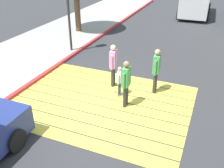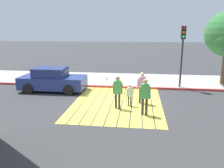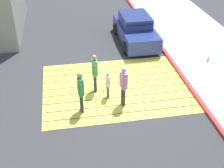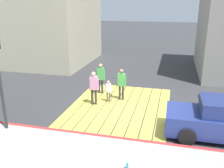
{
  "view_description": "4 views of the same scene",
  "coord_description": "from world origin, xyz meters",
  "px_view_note": "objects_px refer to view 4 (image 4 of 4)",
  "views": [
    {
      "loc": [
        3.45,
        -7.25,
        5.07
      ],
      "look_at": [
        0.37,
        0.17,
        0.74
      ],
      "focal_mm": 41.12,
      "sensor_mm": 36.0,
      "label": 1
    },
    {
      "loc": [
        11.87,
        1.18,
        4.06
      ],
      "look_at": [
        -0.78,
        -0.4,
        0.89
      ],
      "focal_mm": 35.7,
      "sensor_mm": 36.0,
      "label": 2
    },
    {
      "loc": [
        2.12,
        11.2,
        7.48
      ],
      "look_at": [
        0.3,
        0.85,
        0.73
      ],
      "focal_mm": 48.76,
      "sensor_mm": 36.0,
      "label": 3
    },
    {
      "loc": [
        -11.51,
        -2.49,
        5.07
      ],
      "look_at": [
        0.34,
        0.48,
        1.06
      ],
      "focal_mm": 39.99,
      "sensor_mm": 36.0,
      "label": 4
    }
  ],
  "objects_px": {
    "water_bottle": "(127,166)",
    "pedestrian_adult_lead": "(121,82)",
    "pedestrian_adult_trailing": "(94,86)",
    "pedestrian_child_with_racket": "(109,90)",
    "car_parked_near_curb": "(223,120)",
    "pedestrian_adult_side": "(101,76)"
  },
  "relations": [
    {
      "from": "water_bottle",
      "to": "pedestrian_adult_lead",
      "type": "distance_m",
      "value": 6.17
    },
    {
      "from": "pedestrian_adult_side",
      "to": "pedestrian_child_with_racket",
      "type": "distance_m",
      "value": 1.46
    },
    {
      "from": "pedestrian_adult_lead",
      "to": "pedestrian_adult_trailing",
      "type": "xyz_separation_m",
      "value": [
        -0.98,
        1.23,
        0.02
      ]
    },
    {
      "from": "pedestrian_child_with_racket",
      "to": "pedestrian_adult_lead",
      "type": "bearing_deg",
      "value": -52.17
    },
    {
      "from": "pedestrian_child_with_racket",
      "to": "pedestrian_adult_side",
      "type": "bearing_deg",
      "value": 33.58
    },
    {
      "from": "car_parked_near_curb",
      "to": "pedestrian_adult_trailing",
      "type": "bearing_deg",
      "value": 71.88
    },
    {
      "from": "pedestrian_adult_trailing",
      "to": "pedestrian_adult_side",
      "type": "height_order",
      "value": "pedestrian_adult_side"
    },
    {
      "from": "pedestrian_adult_trailing",
      "to": "pedestrian_adult_lead",
      "type": "bearing_deg",
      "value": -51.43
    },
    {
      "from": "car_parked_near_curb",
      "to": "pedestrian_child_with_racket",
      "type": "height_order",
      "value": "car_parked_near_curb"
    },
    {
      "from": "pedestrian_adult_lead",
      "to": "pedestrian_adult_trailing",
      "type": "height_order",
      "value": "pedestrian_adult_trailing"
    },
    {
      "from": "pedestrian_adult_lead",
      "to": "pedestrian_adult_side",
      "type": "xyz_separation_m",
      "value": [
        0.71,
        1.37,
        0.03
      ]
    },
    {
      "from": "pedestrian_child_with_racket",
      "to": "water_bottle",
      "type": "bearing_deg",
      "value": -159.47
    },
    {
      "from": "pedestrian_adult_side",
      "to": "pedestrian_child_with_racket",
      "type": "xyz_separation_m",
      "value": [
        -1.18,
        -0.78,
        -0.37
      ]
    },
    {
      "from": "car_parked_near_curb",
      "to": "pedestrian_adult_side",
      "type": "relative_size",
      "value": 2.42
    },
    {
      "from": "pedestrian_child_with_racket",
      "to": "pedestrian_adult_trailing",
      "type": "bearing_deg",
      "value": 129.25
    },
    {
      "from": "water_bottle",
      "to": "pedestrian_adult_side",
      "type": "height_order",
      "value": "pedestrian_adult_side"
    },
    {
      "from": "water_bottle",
      "to": "pedestrian_adult_lead",
      "type": "xyz_separation_m",
      "value": [
        5.94,
        1.46,
        0.78
      ]
    },
    {
      "from": "pedestrian_adult_side",
      "to": "pedestrian_child_with_racket",
      "type": "height_order",
      "value": "pedestrian_adult_side"
    },
    {
      "from": "pedestrian_adult_side",
      "to": "car_parked_near_curb",
      "type": "bearing_deg",
      "value": -121.01
    },
    {
      "from": "water_bottle",
      "to": "pedestrian_child_with_racket",
      "type": "distance_m",
      "value": 5.87
    },
    {
      "from": "water_bottle",
      "to": "pedestrian_adult_trailing",
      "type": "xyz_separation_m",
      "value": [
        4.96,
        2.69,
        0.8
      ]
    },
    {
      "from": "pedestrian_adult_lead",
      "to": "pedestrian_child_with_racket",
      "type": "relative_size",
      "value": 1.45
    }
  ]
}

